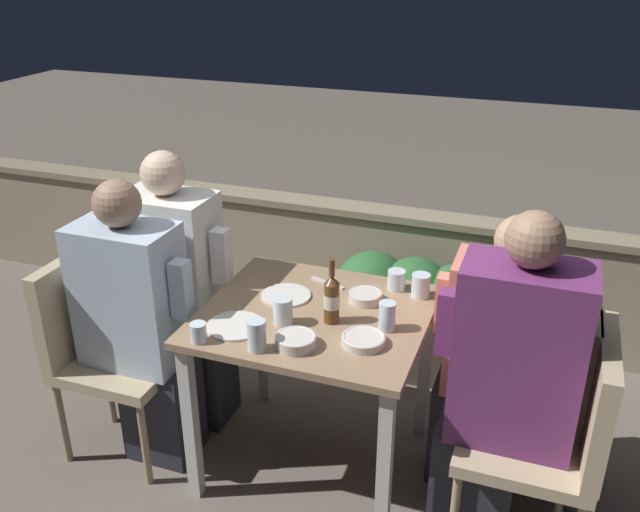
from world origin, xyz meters
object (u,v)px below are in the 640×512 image
at_px(person_purple_stripe, 504,386).
at_px(chair_left_near, 101,336).
at_px(person_blue_shirt, 140,325).
at_px(chair_right_near, 560,426).
at_px(person_white_polo, 181,291).
at_px(beer_bottle, 332,298).
at_px(chair_right_far, 549,381).
at_px(chair_left_far, 144,306).
at_px(person_coral_top, 496,358).

bearing_deg(person_purple_stripe, chair_left_near, -178.74).
xyz_separation_m(person_blue_shirt, chair_right_near, (1.68, 0.04, -0.09)).
height_order(person_white_polo, beer_bottle, person_white_polo).
distance_m(person_white_polo, chair_right_near, 1.68).
relative_size(chair_right_near, chair_right_far, 1.00).
relative_size(chair_left_far, person_purple_stripe, 0.68).
relative_size(chair_left_near, person_blue_shirt, 0.71).
height_order(chair_left_far, person_white_polo, person_white_polo).
bearing_deg(person_blue_shirt, person_white_polo, 85.20).
xyz_separation_m(chair_left_far, person_coral_top, (1.60, 0.01, 0.06)).
height_order(person_blue_shirt, person_coral_top, person_blue_shirt).
bearing_deg(chair_right_near, person_white_polo, 171.22).
height_order(chair_left_near, person_purple_stripe, person_purple_stripe).
xyz_separation_m(person_white_polo, chair_right_near, (1.66, -0.26, -0.11)).
bearing_deg(chair_left_near, beer_bottle, 6.49).
xyz_separation_m(chair_left_near, person_coral_top, (1.63, 0.31, 0.06)).
bearing_deg(beer_bottle, chair_left_near, -173.51).
distance_m(person_white_polo, person_coral_top, 1.40).
height_order(person_purple_stripe, person_coral_top, person_purple_stripe).
bearing_deg(person_blue_shirt, person_coral_top, 12.19).
bearing_deg(chair_left_far, chair_right_far, 0.45).
xyz_separation_m(chair_left_near, person_blue_shirt, (0.21, 0.00, 0.09)).
bearing_deg(chair_right_far, person_blue_shirt, -169.34).
bearing_deg(chair_right_near, beer_bottle, 174.91).
bearing_deg(beer_bottle, person_coral_top, 17.27).
xyz_separation_m(person_white_polo, chair_right_far, (1.61, 0.01, -0.11)).
relative_size(chair_left_far, person_white_polo, 0.69).
relative_size(chair_left_near, beer_bottle, 3.40).
distance_m(chair_left_far, chair_right_near, 1.88).
distance_m(chair_left_near, beer_bottle, 1.06).
distance_m(person_purple_stripe, beer_bottle, 0.70).
xyz_separation_m(person_purple_stripe, chair_right_far, (0.15, 0.27, -0.12)).
distance_m(person_blue_shirt, person_purple_stripe, 1.48).
relative_size(person_blue_shirt, person_white_polo, 0.97).
bearing_deg(person_white_polo, chair_left_far, 180.00).
xyz_separation_m(person_blue_shirt, person_white_polo, (0.02, 0.29, 0.02)).
bearing_deg(chair_right_far, person_coral_top, -180.00).
height_order(person_blue_shirt, beer_bottle, person_blue_shirt).
xyz_separation_m(person_blue_shirt, person_purple_stripe, (1.48, 0.04, 0.03)).
height_order(person_blue_shirt, person_white_polo, person_white_polo).
bearing_deg(person_blue_shirt, chair_right_far, 10.66).
bearing_deg(person_coral_top, person_white_polo, -179.42).
bearing_deg(person_white_polo, beer_bottle, -12.85).
relative_size(chair_right_near, person_coral_top, 0.75).
relative_size(chair_right_far, person_coral_top, 0.75).
bearing_deg(person_blue_shirt, chair_right_near, 1.26).
distance_m(chair_left_near, chair_right_near, 1.89).
bearing_deg(person_blue_shirt, chair_left_near, -180.00).
xyz_separation_m(person_coral_top, beer_bottle, (-0.62, -0.19, 0.25)).
relative_size(person_blue_shirt, chair_right_far, 1.41).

